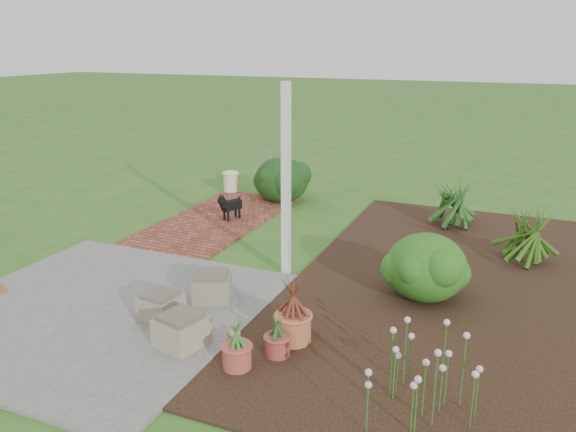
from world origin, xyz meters
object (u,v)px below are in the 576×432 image
at_px(evergreen_shrub, 426,265).
at_px(stone_trough_near, 181,332).
at_px(black_dog, 230,205).
at_px(cream_ceramic_urn, 231,182).

bearing_deg(evergreen_shrub, stone_trough_near, -134.44).
relative_size(stone_trough_near, black_dog, 0.88).
bearing_deg(stone_trough_near, evergreen_shrub, 45.56).
height_order(black_dog, evergreen_shrub, evergreen_shrub).
xyz_separation_m(cream_ceramic_urn, evergreen_shrub, (4.50, -3.46, 0.20)).
xyz_separation_m(black_dog, cream_ceramic_urn, (-0.91, 1.70, -0.07)).
relative_size(stone_trough_near, evergreen_shrub, 0.45).
xyz_separation_m(stone_trough_near, black_dog, (-1.55, 3.85, 0.12)).
height_order(stone_trough_near, evergreen_shrub, evergreen_shrub).
relative_size(black_dog, evergreen_shrub, 0.51).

